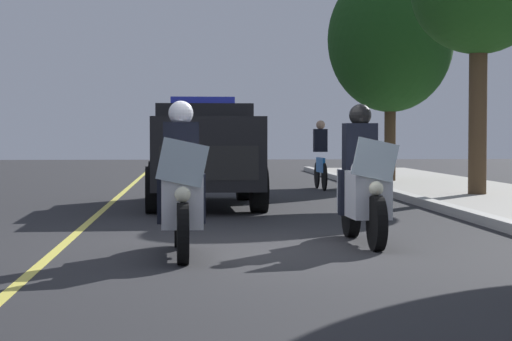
% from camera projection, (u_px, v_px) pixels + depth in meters
% --- Properties ---
extents(ground_plane, '(80.00, 80.00, 0.00)m').
position_uv_depth(ground_plane, '(259.00, 249.00, 10.94)').
color(ground_plane, '#28282B').
extents(lane_stripe_center, '(48.00, 0.12, 0.01)m').
position_uv_depth(lane_stripe_center, '(56.00, 251.00, 10.77)').
color(lane_stripe_center, '#E0D14C').
rests_on(lane_stripe_center, ground).
extents(police_motorcycle_lead_left, '(2.14, 0.57, 1.72)m').
position_uv_depth(police_motorcycle_lead_left, '(181.00, 192.00, 10.39)').
color(police_motorcycle_lead_left, black).
rests_on(police_motorcycle_lead_left, ground).
extents(police_motorcycle_lead_right, '(2.14, 0.57, 1.72)m').
position_uv_depth(police_motorcycle_lead_right, '(363.00, 187.00, 11.51)').
color(police_motorcycle_lead_right, black).
rests_on(police_motorcycle_lead_right, ground).
extents(police_suv, '(4.95, 2.18, 2.05)m').
position_uv_depth(police_suv, '(203.00, 149.00, 17.58)').
color(police_suv, black).
rests_on(police_suv, ground).
extents(cyclist_background, '(1.76, 0.33, 1.69)m').
position_uv_depth(cyclist_background, '(320.00, 155.00, 22.93)').
color(cyclist_background, black).
rests_on(cyclist_background, ground).
extents(tree_behind_suv, '(3.39, 3.39, 5.77)m').
position_uv_depth(tree_behind_suv, '(391.00, 40.00, 25.23)').
color(tree_behind_suv, '#42301E').
rests_on(tree_behind_suv, sidewalk_strip).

